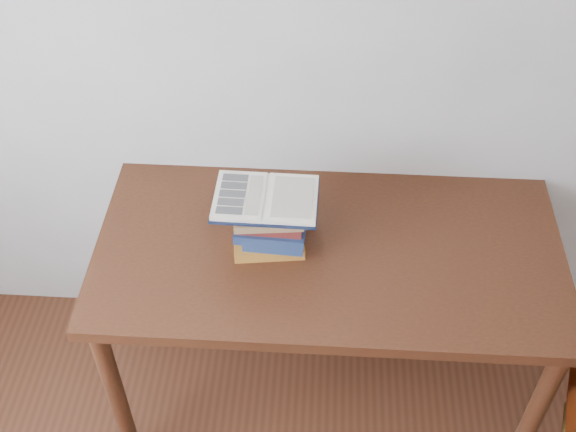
{
  "coord_description": "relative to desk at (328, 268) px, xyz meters",
  "views": [
    {
      "loc": [
        0.09,
        -0.17,
        2.51
      ],
      "look_at": [
        -0.0,
        1.3,
        1.02
      ],
      "focal_mm": 45.0,
      "sensor_mm": 36.0,
      "label": 1
    }
  ],
  "objects": [
    {
      "name": "desk",
      "position": [
        0.0,
        0.0,
        0.0
      ],
      "size": [
        1.5,
        0.75,
        0.8
      ],
      "color": "#481F12",
      "rests_on": "ground"
    },
    {
      "name": "book_stack",
      "position": [
        -0.19,
        0.01,
        0.19
      ],
      "size": [
        0.24,
        0.19,
        0.19
      ],
      "color": "#AD7027",
      "rests_on": "desk"
    },
    {
      "name": "open_book",
      "position": [
        -0.2,
        0.01,
        0.3
      ],
      "size": [
        0.32,
        0.23,
        0.03
      ],
      "rotation": [
        0.0,
        0.0,
        -0.02
      ],
      "color": "black",
      "rests_on": "book_stack"
    }
  ]
}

